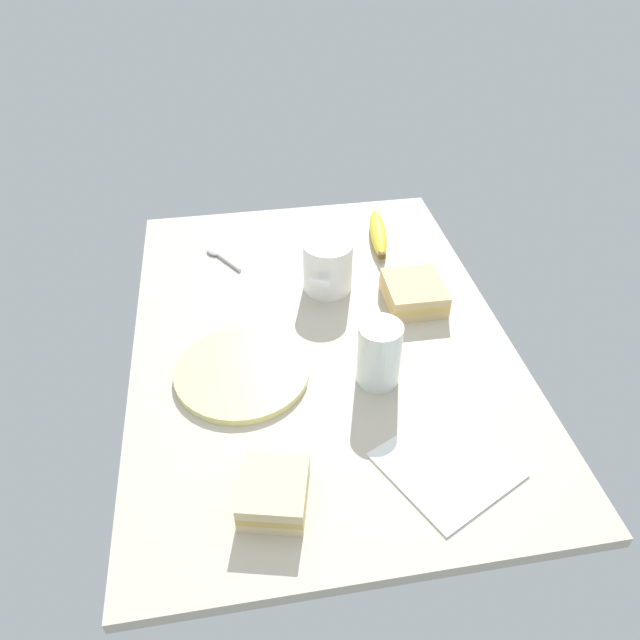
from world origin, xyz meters
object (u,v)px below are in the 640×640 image
(sandwich_side, at_px, (274,493))
(glass_of_milk, at_px, (379,356))
(spoon, at_px, (219,255))
(banana, at_px, (378,233))
(plate_of_food, at_px, (242,372))
(coffee_mug_black, at_px, (328,266))
(sandwich_main, at_px, (414,293))
(paper_napkin, at_px, (447,465))

(sandwich_side, bearing_deg, glass_of_milk, 137.00)
(sandwich_side, xyz_separation_m, spoon, (-0.60, -0.05, -0.02))
(glass_of_milk, xyz_separation_m, banana, (-0.41, 0.10, -0.03))
(plate_of_food, relative_size, glass_of_milk, 1.99)
(coffee_mug_black, height_order, banana, coffee_mug_black)
(coffee_mug_black, bearing_deg, sandwich_main, 63.95)
(glass_of_milk, relative_size, paper_napkin, 0.69)
(plate_of_food, bearing_deg, banana, 139.16)
(coffee_mug_black, bearing_deg, sandwich_side, -18.29)
(plate_of_food, height_order, paper_napkin, plate_of_food)
(glass_of_milk, height_order, banana, glass_of_milk)
(plate_of_food, bearing_deg, sandwich_side, 6.15)
(coffee_mug_black, relative_size, paper_napkin, 0.74)
(plate_of_food, bearing_deg, glass_of_milk, 77.92)
(glass_of_milk, bearing_deg, paper_napkin, 16.90)
(sandwich_side, xyz_separation_m, glass_of_milk, (-0.20, 0.19, 0.03))
(banana, bearing_deg, sandwich_side, -25.28)
(sandwich_side, height_order, paper_napkin, sandwich_side)
(coffee_mug_black, bearing_deg, paper_napkin, 11.69)
(sandwich_side, height_order, banana, sandwich_side)
(glass_of_milk, height_order, paper_napkin, glass_of_milk)
(banana, bearing_deg, coffee_mug_black, -41.92)
(sandwich_side, relative_size, spoon, 1.10)
(sandwich_side, relative_size, banana, 0.60)
(plate_of_food, xyz_separation_m, sandwich_main, (-0.14, 0.33, 0.02))
(banana, xyz_separation_m, paper_napkin, (0.59, -0.05, -0.01))
(glass_of_milk, bearing_deg, sandwich_main, 148.48)
(glass_of_milk, height_order, spoon, glass_of_milk)
(plate_of_food, xyz_separation_m, glass_of_milk, (0.05, 0.21, 0.04))
(coffee_mug_black, relative_size, banana, 0.63)
(coffee_mug_black, bearing_deg, banana, 138.08)
(plate_of_food, bearing_deg, sandwich_main, 113.03)
(plate_of_food, xyz_separation_m, paper_napkin, (0.23, 0.27, -0.00))
(sandwich_main, bearing_deg, spoon, -121.44)
(spoon, bearing_deg, paper_napkin, 26.81)
(banana, relative_size, spoon, 1.83)
(sandwich_side, bearing_deg, spoon, -175.09)
(glass_of_milk, bearing_deg, banana, 166.13)
(sandwich_main, distance_m, paper_napkin, 0.37)
(coffee_mug_black, distance_m, sandwich_side, 0.48)
(sandwich_main, bearing_deg, banana, -176.96)
(sandwich_side, height_order, glass_of_milk, glass_of_milk)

